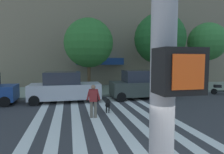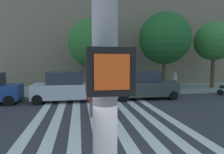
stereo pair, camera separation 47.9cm
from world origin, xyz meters
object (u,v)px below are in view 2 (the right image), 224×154
Objects in this scene: pedestrian_dog_walker at (93,99)px; pedestrian_bystander at (175,79)px; street_tree_middle at (165,38)px; street_tree_further at (214,41)px; parked_car_third_in_line at (144,85)px; parked_car_behind_first at (68,87)px; street_tree_nearest at (93,43)px; dog_on_leash at (108,104)px.

pedestrian_bystander is (8.28, 7.42, 0.15)m from pedestrian_dog_walker.
street_tree_middle is 4.33× the size of pedestrian_bystander.
parked_car_third_in_line is at bearing -157.57° from street_tree_further.
parked_car_behind_first is at bearing 109.18° from pedestrian_dog_walker.
parked_car_third_in_line is (5.56, -0.00, 0.02)m from parked_car_behind_first.
parked_car_third_in_line is 5.96m from street_tree_middle.
pedestrian_dog_walker is at bearing -134.58° from parked_car_third_in_line.
street_tree_nearest is 3.82× the size of pedestrian_dog_walker.
pedestrian_dog_walker is 1.57× the size of dog_on_leash.
street_tree_middle is 6.78× the size of dog_on_leash.
pedestrian_bystander is (7.75, 0.11, -3.24)m from street_tree_nearest.
parked_car_behind_first is 0.74× the size of street_tree_further.
street_tree_nearest is 8.40m from pedestrian_bystander.
pedestrian_bystander is (1.09, -0.05, -3.78)m from street_tree_middle.
pedestrian_dog_walker reaches higher than dog_on_leash.
street_tree_middle reaches higher than parked_car_behind_first.
street_tree_nearest is 5.99× the size of dog_on_leash.
street_tree_further is at bearing 2.31° from pedestrian_bystander.
street_tree_nearest is at bearing -179.20° from pedestrian_bystander.
parked_car_behind_first is at bearing -161.53° from pedestrian_bystander.
street_tree_further is (13.83, 3.41, 3.72)m from parked_car_behind_first.
street_tree_further reaches higher than street_tree_nearest.
pedestrian_bystander is at bearing 37.90° from parked_car_third_in_line.
street_tree_middle reaches higher than street_tree_nearest.
dog_on_leash is at bearing -149.94° from street_tree_further.
street_tree_middle reaches higher than parked_car_third_in_line.
street_tree_middle is at bearing 47.00° from parked_car_third_in_line.
pedestrian_bystander is at bearing 0.80° from street_tree_nearest.
street_tree_nearest is 11.85m from street_tree_further.
street_tree_middle is 5.20m from street_tree_further.
pedestrian_dog_walker is at bearing -70.82° from parked_car_behind_first.
street_tree_nearest is (-3.57, 3.14, 3.34)m from parked_car_third_in_line.
street_tree_nearest is at bearing 57.70° from parked_car_behind_first.
parked_car_behind_first is 10.04m from street_tree_middle.
street_tree_further is at bearing 30.06° from dog_on_leash.
parked_car_third_in_line is 0.72× the size of street_tree_further.
street_tree_nearest is at bearing 93.38° from dog_on_leash.
parked_car_third_in_line is 0.65× the size of street_tree_middle.
street_tree_further reaches higher than pedestrian_dog_walker.
dog_on_leash is (-6.27, -6.52, -4.42)m from street_tree_middle.
pedestrian_bystander is at bearing -2.79° from street_tree_middle.
parked_car_behind_first reaches higher than dog_on_leash.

